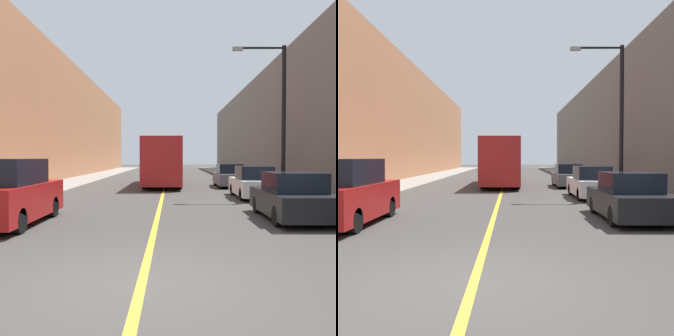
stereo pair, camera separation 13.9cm
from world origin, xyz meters
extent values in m
plane|color=#3F3D3A|center=(0.00, 0.00, 0.00)|extent=(200.00, 200.00, 0.00)
cube|color=gray|center=(-7.19, 30.00, 0.06)|extent=(3.23, 72.00, 0.12)
cube|color=gray|center=(7.19, 30.00, 0.06)|extent=(3.23, 72.00, 0.12)
cube|color=#B2724C|center=(-10.81, 30.00, 5.47)|extent=(4.00, 72.00, 10.94)
cube|color=#66605B|center=(10.81, 30.00, 4.99)|extent=(4.00, 72.00, 9.97)
cube|color=gold|center=(0.00, 30.00, 0.00)|extent=(0.16, 72.00, 0.01)
cube|color=#AD1E1E|center=(-0.13, 21.71, 1.76)|extent=(2.48, 10.72, 2.97)
cube|color=black|center=(-0.13, 16.38, 2.28)|extent=(2.11, 0.04, 1.34)
cylinder|color=black|center=(-1.10, 18.39, 0.45)|extent=(0.55, 0.90, 0.90)
cylinder|color=black|center=(0.84, 18.39, 0.45)|extent=(0.55, 0.90, 0.90)
cylinder|color=black|center=(-1.10, 25.03, 0.45)|extent=(0.55, 0.90, 0.90)
cylinder|color=black|center=(0.84, 25.03, 0.45)|extent=(0.55, 0.90, 0.90)
cube|color=maroon|center=(-4.38, 5.48, 0.71)|extent=(1.93, 4.71, 1.00)
cube|color=black|center=(-4.38, 5.24, 1.58)|extent=(1.70, 2.59, 0.75)
cylinder|color=black|center=(-3.63, 4.02, 0.34)|extent=(0.42, 0.68, 0.68)
cylinder|color=black|center=(-5.13, 6.94, 0.34)|extent=(0.42, 0.68, 0.68)
cylinder|color=black|center=(-3.63, 6.94, 0.34)|extent=(0.42, 0.68, 0.68)
cube|color=black|center=(4.34, 6.51, 0.55)|extent=(1.81, 4.39, 0.73)
cube|color=black|center=(4.34, 6.29, 1.22)|extent=(1.59, 1.97, 0.62)
cube|color=black|center=(4.34, 4.34, 0.68)|extent=(1.54, 0.04, 0.33)
cylinder|color=black|center=(3.63, 5.15, 0.31)|extent=(0.40, 0.62, 0.62)
cylinder|color=black|center=(5.05, 5.15, 0.31)|extent=(0.40, 0.62, 0.62)
cylinder|color=black|center=(3.63, 7.87, 0.31)|extent=(0.40, 0.62, 0.62)
cylinder|color=black|center=(5.05, 7.87, 0.31)|extent=(0.40, 0.62, 0.62)
cube|color=silver|center=(4.49, 13.20, 0.56)|extent=(1.75, 4.49, 0.75)
cube|color=black|center=(4.49, 12.98, 1.25)|extent=(1.54, 2.02, 0.64)
cube|color=black|center=(4.49, 10.98, 0.69)|extent=(1.49, 0.04, 0.34)
cylinder|color=black|center=(3.80, 11.81, 0.31)|extent=(0.39, 0.62, 0.62)
cylinder|color=black|center=(5.17, 11.81, 0.31)|extent=(0.39, 0.62, 0.62)
cylinder|color=black|center=(3.80, 14.59, 0.31)|extent=(0.39, 0.62, 0.62)
cylinder|color=black|center=(5.17, 14.59, 0.31)|extent=(0.39, 0.62, 0.62)
cube|color=#51565B|center=(4.37, 20.32, 0.55)|extent=(1.79, 4.37, 0.74)
cube|color=black|center=(4.37, 20.11, 1.24)|extent=(1.58, 1.97, 0.63)
cube|color=black|center=(4.37, 18.17, 0.68)|extent=(1.52, 0.04, 0.33)
cylinder|color=black|center=(3.67, 18.97, 0.31)|extent=(0.39, 0.62, 0.62)
cylinder|color=black|center=(5.06, 18.97, 0.31)|extent=(0.39, 0.62, 0.62)
cylinder|color=black|center=(3.67, 21.68, 0.31)|extent=(0.39, 0.62, 0.62)
cylinder|color=black|center=(5.06, 21.68, 0.31)|extent=(0.39, 0.62, 0.62)
cylinder|color=black|center=(5.88, 12.86, 3.74)|extent=(0.20, 0.20, 7.24)
cylinder|color=black|center=(4.76, 12.86, 7.26)|extent=(2.23, 0.12, 0.12)
cube|color=#999993|center=(3.64, 12.86, 7.21)|extent=(0.50, 0.24, 0.16)
camera|label=1|loc=(0.48, -6.17, 2.01)|focal=42.00mm
camera|label=2|loc=(0.62, -6.17, 2.01)|focal=42.00mm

